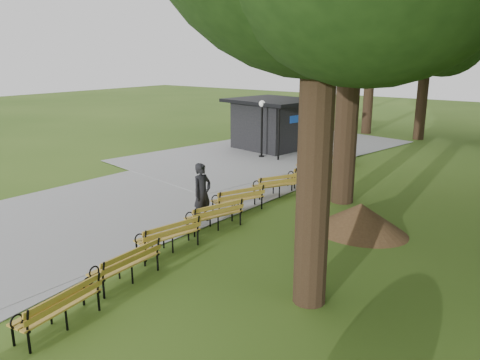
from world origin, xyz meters
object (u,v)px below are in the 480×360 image
Objects in this scene: dirt_mound at (360,218)px; bench_7 at (308,175)px; bench_8 at (314,163)px; person at (202,193)px; bench_2 at (125,264)px; bench_3 at (168,235)px; lamp_post at (262,116)px; kiosk at (271,124)px; bench_4 at (214,215)px; bench_5 at (238,199)px; bench_1 at (57,307)px; bench_6 at (276,185)px; bench_9 at (340,156)px.

bench_7 reaches higher than dirt_mound.
bench_7 is at bearing 34.82° from bench_8.
person is 4.22m from bench_2.
bench_2 and bench_3 have the same top height.
person is 9.83m from lamp_post.
kiosk is at bearing -114.12° from bench_8.
bench_4 is at bearing -166.30° from bench_3.
bench_7 is (-0.11, 5.97, 0.00)m from bench_4.
bench_5 is 6.23m from bench_8.
person is 1.00× the size of bench_1.
bench_3 is 1.00× the size of bench_7.
bench_7 is (-1.13, 11.84, 0.00)m from bench_1.
lamp_post is at bearing -167.16° from bench_1.
bench_5 is at bearing -170.20° from dirt_mound.
bench_4 and bench_5 have the same top height.
bench_6 and bench_9 have the same top height.
bench_6 is (-1.34, 9.83, 0.00)m from bench_1.
bench_9 is at bearing -150.31° from bench_6.
person is 3.82m from bench_6.
bench_2 is 5.63m from bench_5.
bench_1 is at bearing 34.37° from bench_6.
bench_9 is at bearing -156.36° from bench_5.
bench_3 and bench_4 have the same top height.
bench_1 is 1.00× the size of bench_5.
bench_4 and bench_9 have the same top height.
bench_6 reaches higher than dirt_mound.
bench_9 is (-0.73, 12.04, 0.00)m from bench_3.
bench_6 is at bearing -1.03° from person.
bench_9 is at bearing -149.21° from bench_7.
person is 4.80m from dirt_mound.
person is at bearing -152.29° from dirt_mound.
bench_3 is 5.97m from bench_6.
kiosk is 2.33× the size of bench_9.
bench_7 is at bearing 136.23° from dirt_mound.
bench_3 is 12.06m from bench_9.
bench_2 is at bearing 19.71° from bench_8.
dirt_mound is at bearing 151.56° from bench_2.
dirt_mound is 1.25× the size of bench_6.
bench_6 is at bearing 21.06° from bench_8.
person is 1.00× the size of bench_2.
bench_4 reaches higher than dirt_mound.
lamp_post is at bearing -145.92° from bench_3.
bench_8 is (-0.98, 9.93, 0.00)m from bench_3.
bench_8 is at bearing -27.41° from kiosk.
person is 1.62m from bench_5.
bench_2 is 9.83m from bench_7.
bench_4 is at bearing -146.28° from dirt_mound.
bench_7 is at bearing -159.43° from bench_6.
person reaches higher than bench_5.
lamp_post reaches higher than bench_9.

